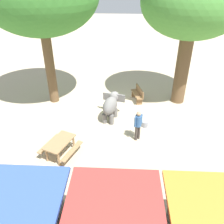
# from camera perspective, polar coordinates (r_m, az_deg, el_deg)

# --- Properties ---
(ground_plane) EXTENTS (60.00, 60.00, 0.00)m
(ground_plane) POSITION_cam_1_polar(r_m,az_deg,el_deg) (14.64, 0.81, 0.55)
(ground_plane) COLOR #BAA88C
(elephant) EXTENTS (1.33, 1.94, 1.33)m
(elephant) POSITION_cam_1_polar(r_m,az_deg,el_deg) (13.47, -0.22, 1.70)
(elephant) COLOR slate
(elephant) RESTS_ON ground_plane
(person_handler) EXTENTS (0.41, 0.37, 1.62)m
(person_handler) POSITION_cam_1_polar(r_m,az_deg,el_deg) (11.85, 6.15, -2.71)
(person_handler) COLOR #3F3833
(person_handler) RESTS_ON ground_plane
(shade_tree_main) EXTENTS (5.44, 4.98, 7.79)m
(shade_tree_main) POSITION_cam_1_polar(r_m,az_deg,el_deg) (14.31, 18.49, 23.04)
(shade_tree_main) COLOR brown
(shade_tree_main) RESTS_ON ground_plane
(wooden_bench) EXTENTS (0.75, 1.46, 0.88)m
(wooden_bench) POSITION_cam_1_polar(r_m,az_deg,el_deg) (15.49, 6.12, 4.28)
(wooden_bench) COLOR brown
(wooden_bench) RESTS_ON ground_plane
(picnic_table_near) EXTENTS (1.94, 1.95, 0.78)m
(picnic_table_near) POSITION_cam_1_polar(r_m,az_deg,el_deg) (11.33, -12.11, -7.52)
(picnic_table_near) COLOR #9E7A51
(picnic_table_near) RESTS_ON ground_plane
(feed_bucket) EXTENTS (0.36, 0.36, 0.32)m
(feed_bucket) POSITION_cam_1_polar(r_m,az_deg,el_deg) (13.24, 7.73, -2.78)
(feed_bucket) COLOR gray
(feed_bucket) RESTS_ON ground_plane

